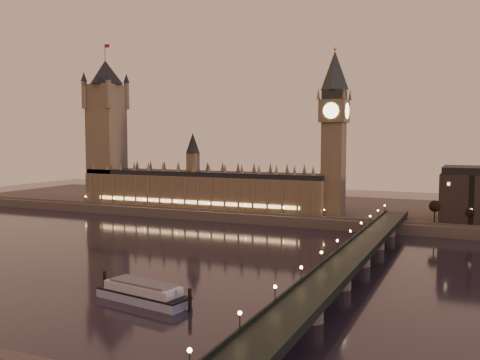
% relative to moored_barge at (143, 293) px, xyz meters
% --- Properties ---
extents(ground, '(700.00, 700.00, 0.00)m').
position_rel_moored_barge_xyz_m(ground, '(-35.19, 61.08, -3.11)').
color(ground, black).
rests_on(ground, ground).
extents(far_embankment, '(560.00, 130.00, 6.00)m').
position_rel_moored_barge_xyz_m(far_embankment, '(-5.19, 226.08, -0.11)').
color(far_embankment, '#423D35').
rests_on(far_embankment, ground).
extents(palace_of_westminster, '(180.00, 26.62, 52.00)m').
position_rel_moored_barge_xyz_m(palace_of_westminster, '(-75.32, 182.07, 18.60)').
color(palace_of_westminster, brown).
rests_on(palace_of_westminster, ground).
extents(victoria_tower, '(31.68, 31.68, 118.00)m').
position_rel_moored_barge_xyz_m(victoria_tower, '(-155.19, 182.08, 62.68)').
color(victoria_tower, brown).
rests_on(victoria_tower, ground).
extents(big_ben, '(17.68, 17.68, 104.00)m').
position_rel_moored_barge_xyz_m(big_ben, '(18.79, 182.07, 60.84)').
color(big_ben, brown).
rests_on(big_ben, ground).
extents(westminster_bridge, '(13.20, 260.00, 15.30)m').
position_rel_moored_barge_xyz_m(westminster_bridge, '(56.42, 61.08, 2.41)').
color(westminster_bridge, black).
rests_on(westminster_bridge, ground).
extents(bare_tree_0, '(5.50, 5.50, 11.19)m').
position_rel_moored_barge_xyz_m(bare_tree_0, '(81.63, 170.08, 11.23)').
color(bare_tree_0, black).
rests_on(bare_tree_0, ground).
extents(bare_tree_1, '(5.50, 5.50, 11.19)m').
position_rel_moored_barge_xyz_m(bare_tree_1, '(96.36, 170.08, 11.23)').
color(bare_tree_1, black).
rests_on(bare_tree_1, ground).
extents(moored_barge, '(39.56, 15.68, 7.36)m').
position_rel_moored_barge_xyz_m(moored_barge, '(0.00, 0.00, 0.00)').
color(moored_barge, '#959FBE').
rests_on(moored_barge, ground).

